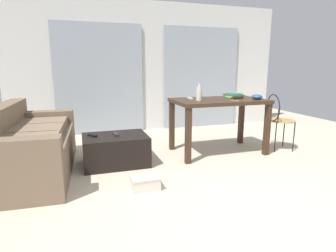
# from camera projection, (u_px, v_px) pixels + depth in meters

# --- Properties ---
(ground_plane) EXTENTS (8.34, 8.34, 0.00)m
(ground_plane) POSITION_uv_depth(u_px,v_px,m) (193.00, 162.00, 3.71)
(ground_plane) COLOR beige
(wall_back) EXTENTS (5.31, 0.10, 2.44)m
(wall_back) POSITION_uv_depth(u_px,v_px,m) (152.00, 68.00, 5.44)
(wall_back) COLOR silver
(wall_back) RESTS_ON ground
(curtains) EXTENTS (3.63, 0.03, 2.01)m
(curtains) POSITION_uv_depth(u_px,v_px,m) (153.00, 79.00, 5.41)
(curtains) COLOR #99A3AD
(curtains) RESTS_ON ground
(couch) EXTENTS (0.91, 1.83, 0.81)m
(couch) POSITION_uv_depth(u_px,v_px,m) (29.00, 147.00, 3.23)
(couch) COLOR brown
(couch) RESTS_ON ground
(coffee_table) EXTENTS (0.81, 0.59, 0.38)m
(coffee_table) POSITION_uv_depth(u_px,v_px,m) (116.00, 150.00, 3.58)
(coffee_table) COLOR black
(coffee_table) RESTS_ON ground
(craft_table) EXTENTS (1.30, 0.76, 0.79)m
(craft_table) POSITION_uv_depth(u_px,v_px,m) (219.00, 107.00, 4.00)
(craft_table) COLOR #382619
(craft_table) RESTS_ON ground
(wire_chair) EXTENTS (0.41, 0.43, 0.85)m
(wire_chair) POSITION_uv_depth(u_px,v_px,m) (277.00, 116.00, 4.16)
(wire_chair) COLOR #B7844C
(wire_chair) RESTS_ON ground
(bottle_near) EXTENTS (0.08, 0.08, 0.23)m
(bottle_near) POSITION_uv_depth(u_px,v_px,m) (199.00, 94.00, 3.79)
(bottle_near) COLOR beige
(bottle_near) RESTS_ON craft_table
(bowl) EXTENTS (0.15, 0.15, 0.07)m
(bowl) POSITION_uv_depth(u_px,v_px,m) (257.00, 97.00, 3.95)
(bowl) COLOR #2D4C7A
(bowl) RESTS_ON craft_table
(book_stack) EXTENTS (0.25, 0.30, 0.07)m
(book_stack) POSITION_uv_depth(u_px,v_px,m) (234.00, 96.00, 4.13)
(book_stack) COLOR #2D7F56
(book_stack) RESTS_ON craft_table
(tv_remote_on_table) EXTENTS (0.07, 0.16, 0.02)m
(tv_remote_on_table) POSITION_uv_depth(u_px,v_px,m) (190.00, 98.00, 3.99)
(tv_remote_on_table) COLOR #B7B7B2
(tv_remote_on_table) RESTS_ON craft_table
(scissors) EXTENTS (0.10, 0.10, 0.00)m
(scissors) POSITION_uv_depth(u_px,v_px,m) (234.00, 100.00, 3.81)
(scissors) COLOR #9EA0A5
(scissors) RESTS_ON craft_table
(tv_remote_primary) EXTENTS (0.12, 0.15, 0.02)m
(tv_remote_primary) POSITION_uv_depth(u_px,v_px,m) (92.00, 135.00, 3.50)
(tv_remote_primary) COLOR black
(tv_remote_primary) RESTS_ON coffee_table
(tv_remote_secondary) EXTENTS (0.07, 0.18, 0.02)m
(tv_remote_secondary) POSITION_uv_depth(u_px,v_px,m) (116.00, 134.00, 3.56)
(tv_remote_secondary) COLOR #232326
(tv_remote_secondary) RESTS_ON coffee_table
(shoebox) EXTENTS (0.29, 0.20, 0.13)m
(shoebox) POSITION_uv_depth(u_px,v_px,m) (145.00, 183.00, 2.87)
(shoebox) COLOR beige
(shoebox) RESTS_ON ground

